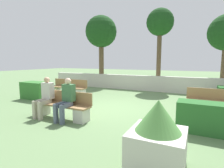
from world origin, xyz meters
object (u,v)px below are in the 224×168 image
Objects in this scene: bench_left_side at (212,104)px; bench_right_side at (68,89)px; planter_corner_left at (157,138)px; bench_front at (61,107)px; tree_center_left at (160,24)px; person_seated_woman at (45,95)px; tree_leftmost at (101,33)px; person_seated_man at (66,98)px.

bench_left_side is 6.77m from bench_right_side.
planter_corner_left is at bearing -104.40° from bench_left_side.
tree_center_left reaches higher than bench_front.
person_seated_woman reaches higher than bench_front.
bench_front is at bearing -61.00° from bench_right_side.
person_seated_woman is 8.89m from tree_leftmost.
planter_corner_left is (5.70, -4.49, 0.21)m from bench_right_side.
person_seated_man reaches higher than person_seated_woman.
tree_leftmost reaches higher than person_seated_man.
bench_left_side is 0.77× the size of bench_right_side.
bench_front is 3.83m from bench_right_side.
person_seated_man is 0.90m from person_seated_woman.
person_seated_woman is 0.25× the size of tree_center_left.
tree_center_left is at bearing 0.32° from tree_leftmost.
tree_leftmost is at bearing 145.44° from bench_left_side.
planter_corner_left is (3.97, -1.28, -0.17)m from person_seated_woman.
tree_leftmost is 1.01× the size of tree_center_left.
tree_center_left is at bearing 78.78° from bench_front.
bench_left_side is at bearing -10.75° from bench_right_side.
bench_right_side is at bearing 118.39° from person_seated_woman.
person_seated_woman is at bearing 162.09° from planter_corner_left.
bench_right_side is 7.24m from tree_center_left.
planter_corner_left is 11.68m from tree_leftmost.
planter_corner_left is (3.41, -1.43, 0.21)m from bench_front.
bench_right_side is at bearing 141.77° from planter_corner_left.
planter_corner_left is (3.07, -1.28, -0.17)m from person_seated_man.
bench_front is at bearing -69.55° from tree_leftmost.
bench_right_side is 1.64× the size of person_seated_man.
tree_center_left is (1.55, 7.79, 3.91)m from bench_front.
tree_center_left reaches higher than person_seated_woman.
tree_leftmost is at bearing 106.45° from person_seated_woman.
tree_center_left is at bearing 119.80° from bench_left_side.
tree_leftmost is (-0.60, 4.70, 3.68)m from bench_right_side.
bench_front is 3.70m from planter_corner_left.
bench_left_side is 0.32× the size of tree_leftmost.
person_seated_man is at bearing -67.78° from tree_leftmost.
person_seated_man reaches higher than planter_corner_left.
person_seated_woman is (-5.02, -2.87, 0.40)m from bench_left_side.
bench_right_side is 3.67m from person_seated_woman.
bench_front is at bearing 157.26° from planter_corner_left.
tree_leftmost is at bearing 112.22° from person_seated_man.
person_seated_woman is at bearing -150.40° from bench_left_side.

